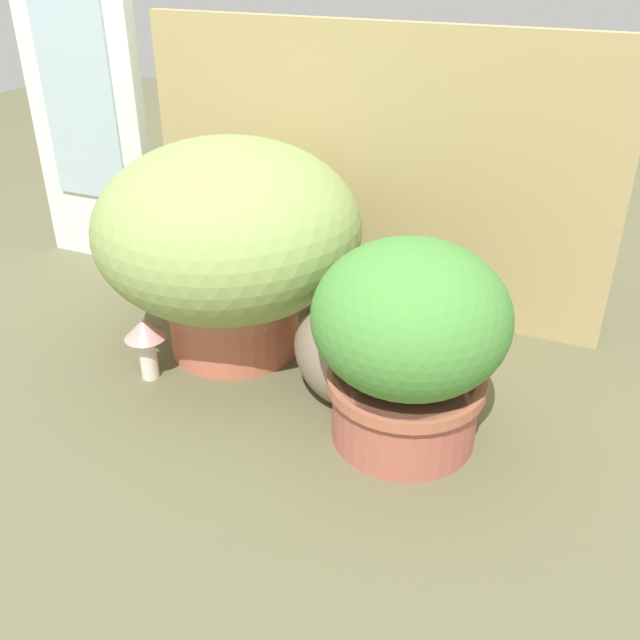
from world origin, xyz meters
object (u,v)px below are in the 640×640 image
object	(u,v)px
grass_planter	(229,237)
mushroom_ornament_pink	(146,337)
leafy_planter	(409,340)
cat	(342,353)
mushroom_ornament_red	(200,323)

from	to	relation	value
grass_planter	mushroom_ornament_pink	size ratio (longest dim) A/B	3.99
leafy_planter	cat	xyz separation A→B (m)	(-0.16, 0.07, -0.11)
mushroom_ornament_red	leafy_planter	bearing A→B (deg)	-8.27
leafy_planter	mushroom_ornament_pink	size ratio (longest dim) A/B	2.76
grass_planter	cat	bearing A→B (deg)	-18.17
cat	mushroom_ornament_red	size ratio (longest dim) A/B	2.11
cat	mushroom_ornament_pink	bearing A→B (deg)	-168.02
grass_planter	mushroom_ornament_red	xyz separation A→B (m)	(-0.04, -0.10, -0.18)
grass_planter	cat	world-z (taller)	grass_planter
cat	mushroom_ornament_pink	xyz separation A→B (m)	(-0.44, -0.09, -0.01)
grass_planter	mushroom_ornament_pink	distance (m)	0.30
cat	mushroom_ornament_red	xyz separation A→B (m)	(-0.36, 0.01, -0.01)
mushroom_ornament_red	cat	bearing A→B (deg)	-1.65
cat	mushroom_ornament_red	bearing A→B (deg)	178.35
leafy_planter	mushroom_ornament_red	distance (m)	0.54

